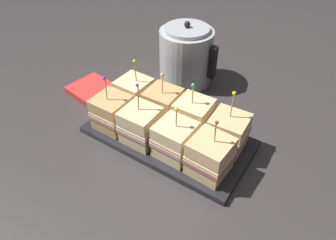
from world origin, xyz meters
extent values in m
plane|color=#383333|center=(0.00, 0.00, 0.00)|extent=(6.00, 6.00, 0.00)
cube|color=#232328|center=(0.00, 0.00, 0.01)|extent=(0.47, 0.24, 0.01)
cube|color=#232328|center=(0.00, 0.00, 0.01)|extent=(0.47, 0.24, 0.01)
cube|color=tan|center=(-0.15, -0.05, 0.04)|extent=(0.09, 0.09, 0.04)
cube|color=tan|center=(-0.15, -0.05, 0.06)|extent=(0.10, 0.10, 0.01)
cube|color=beige|center=(-0.15, -0.05, 0.07)|extent=(0.10, 0.10, 0.01)
cube|color=tan|center=(-0.15, -0.05, 0.10)|extent=(0.09, 0.09, 0.04)
cylinder|color=tan|center=(-0.16, -0.06, 0.14)|extent=(0.00, 0.01, 0.08)
sphere|color=purple|center=(-0.16, -0.06, 0.18)|extent=(0.01, 0.01, 0.01)
cube|color=beige|center=(-0.05, -0.06, 0.04)|extent=(0.09, 0.09, 0.04)
cube|color=tan|center=(-0.05, -0.06, 0.06)|extent=(0.10, 0.10, 0.01)
cube|color=beige|center=(-0.05, -0.06, 0.07)|extent=(0.10, 0.10, 0.01)
cylinder|color=red|center=(-0.05, -0.07, 0.08)|extent=(0.05, 0.05, 0.00)
cube|color=beige|center=(-0.05, -0.06, 0.10)|extent=(0.09, 0.09, 0.04)
cylinder|color=tan|center=(-0.06, -0.05, 0.15)|extent=(0.00, 0.01, 0.09)
sphere|color=purple|center=(-0.06, -0.05, 0.19)|extent=(0.01, 0.01, 0.01)
cube|color=beige|center=(0.05, -0.05, 0.04)|extent=(0.09, 0.09, 0.04)
cube|color=tan|center=(0.05, -0.05, 0.06)|extent=(0.10, 0.10, 0.01)
cube|color=beige|center=(0.05, -0.05, 0.07)|extent=(0.10, 0.10, 0.01)
cube|color=beige|center=(0.05, -0.05, 0.10)|extent=(0.09, 0.09, 0.04)
cylinder|color=tan|center=(0.06, -0.05, 0.14)|extent=(0.00, 0.00, 0.07)
sphere|color=yellow|center=(0.06, -0.05, 0.17)|extent=(0.01, 0.01, 0.01)
cube|color=#DBB77A|center=(0.16, -0.05, 0.04)|extent=(0.10, 0.10, 0.04)
cube|color=#B26B60|center=(0.16, -0.05, 0.06)|extent=(0.10, 0.10, 0.01)
cube|color=beige|center=(0.16, -0.05, 0.07)|extent=(0.10, 0.10, 0.01)
cylinder|color=red|center=(0.16, -0.07, 0.08)|extent=(0.06, 0.06, 0.00)
cube|color=#E8C281|center=(0.16, -0.05, 0.10)|extent=(0.10, 0.10, 0.04)
cylinder|color=tan|center=(0.16, -0.05, 0.14)|extent=(0.00, 0.01, 0.07)
sphere|color=red|center=(0.16, -0.05, 0.18)|extent=(0.01, 0.01, 0.01)
cube|color=beige|center=(-0.16, 0.05, 0.04)|extent=(0.09, 0.09, 0.04)
cube|color=tan|center=(-0.16, 0.05, 0.06)|extent=(0.10, 0.10, 0.01)
cube|color=beige|center=(-0.16, 0.05, 0.07)|extent=(0.10, 0.10, 0.01)
cube|color=beige|center=(-0.16, 0.05, 0.10)|extent=(0.09, 0.09, 0.04)
cylinder|color=tan|center=(-0.15, 0.05, 0.14)|extent=(0.00, 0.01, 0.08)
sphere|color=yellow|center=(-0.15, 0.05, 0.18)|extent=(0.01, 0.01, 0.01)
cube|color=tan|center=(-0.05, 0.05, 0.04)|extent=(0.09, 0.09, 0.04)
cube|color=#B26B60|center=(-0.05, 0.05, 0.06)|extent=(0.10, 0.10, 0.01)
cube|color=beige|center=(-0.05, 0.05, 0.07)|extent=(0.10, 0.10, 0.01)
cube|color=tan|center=(-0.05, 0.05, 0.10)|extent=(0.09, 0.09, 0.04)
cylinder|color=tan|center=(-0.05, 0.05, 0.14)|extent=(0.00, 0.01, 0.07)
sphere|color=yellow|center=(-0.05, 0.05, 0.17)|extent=(0.01, 0.01, 0.01)
cube|color=beige|center=(0.05, 0.05, 0.04)|extent=(0.09, 0.09, 0.04)
cube|color=tan|center=(0.05, 0.05, 0.06)|extent=(0.10, 0.10, 0.01)
cube|color=beige|center=(0.05, 0.05, 0.07)|extent=(0.10, 0.10, 0.01)
cylinder|color=red|center=(0.05, 0.04, 0.08)|extent=(0.05, 0.05, 0.00)
cube|color=beige|center=(0.05, 0.05, 0.10)|extent=(0.09, 0.09, 0.04)
cylinder|color=tan|center=(0.05, 0.05, 0.14)|extent=(0.00, 0.00, 0.07)
sphere|color=green|center=(0.05, 0.05, 0.18)|extent=(0.01, 0.01, 0.01)
cube|color=#DBB77A|center=(0.16, 0.05, 0.04)|extent=(0.10, 0.10, 0.04)
cube|color=#B26B60|center=(0.16, 0.05, 0.06)|extent=(0.10, 0.10, 0.01)
cube|color=beige|center=(0.16, 0.05, 0.07)|extent=(0.10, 0.10, 0.01)
cube|color=#E8C281|center=(0.16, 0.05, 0.10)|extent=(0.10, 0.10, 0.04)
cylinder|color=tan|center=(0.15, 0.06, 0.15)|extent=(0.00, 0.00, 0.09)
sphere|color=yellow|center=(0.15, 0.06, 0.19)|extent=(0.01, 0.01, 0.01)
cylinder|color=#B7BABF|center=(-0.12, 0.29, 0.10)|extent=(0.18, 0.18, 0.19)
cylinder|color=#B7BABF|center=(-0.12, 0.29, 0.20)|extent=(0.15, 0.15, 0.01)
sphere|color=black|center=(-0.12, 0.29, 0.21)|extent=(0.02, 0.02, 0.02)
cube|color=black|center=(-0.01, 0.29, 0.10)|extent=(0.02, 0.02, 0.11)
cube|color=red|center=(-0.35, 0.05, 0.01)|extent=(0.15, 0.15, 0.02)
camera|label=1|loc=(0.34, -0.52, 0.61)|focal=32.00mm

